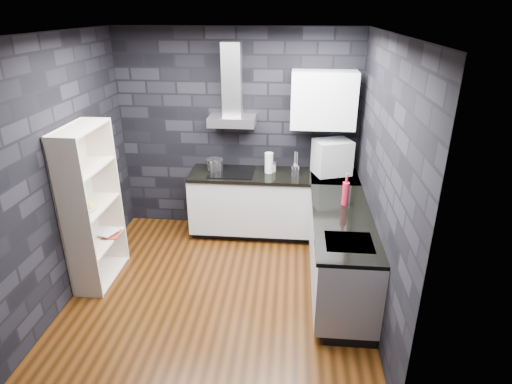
# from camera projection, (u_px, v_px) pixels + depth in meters

# --- Properties ---
(ground) EXTENTS (3.20, 3.20, 0.00)m
(ground) POSITION_uv_depth(u_px,v_px,m) (221.00, 288.00, 4.81)
(ground) COLOR #44220B
(ceiling) EXTENTS (3.20, 3.20, 0.00)m
(ceiling) POSITION_uv_depth(u_px,v_px,m) (211.00, 33.00, 3.73)
(ceiling) COLOR white
(wall_back) EXTENTS (3.20, 0.05, 2.70)m
(wall_back) POSITION_uv_depth(u_px,v_px,m) (238.00, 133.00, 5.76)
(wall_back) COLOR black
(wall_back) RESTS_ON ground
(wall_front) EXTENTS (3.20, 0.05, 2.70)m
(wall_front) POSITION_uv_depth(u_px,v_px,m) (174.00, 267.00, 2.79)
(wall_front) COLOR black
(wall_front) RESTS_ON ground
(wall_left) EXTENTS (0.05, 3.20, 2.70)m
(wall_left) POSITION_uv_depth(u_px,v_px,m) (62.00, 171.00, 4.41)
(wall_left) COLOR black
(wall_left) RESTS_ON ground
(wall_right) EXTENTS (0.05, 3.20, 2.70)m
(wall_right) POSITION_uv_depth(u_px,v_px,m) (383.00, 182.00, 4.14)
(wall_right) COLOR black
(wall_right) RESTS_ON ground
(toekick_back) EXTENTS (2.18, 0.50, 0.10)m
(toekick_back) POSITION_uv_depth(u_px,v_px,m) (272.00, 229.00, 5.97)
(toekick_back) COLOR black
(toekick_back) RESTS_ON ground
(toekick_right) EXTENTS (0.50, 1.78, 0.10)m
(toekick_right) POSITION_uv_depth(u_px,v_px,m) (341.00, 286.00, 4.77)
(toekick_right) COLOR black
(toekick_right) RESTS_ON ground
(counter_back_cab) EXTENTS (2.20, 0.60, 0.76)m
(counter_back_cab) POSITION_uv_depth(u_px,v_px,m) (273.00, 203.00, 5.76)
(counter_back_cab) COLOR silver
(counter_back_cab) RESTS_ON ground
(counter_right_cab) EXTENTS (0.60, 1.80, 0.76)m
(counter_right_cab) POSITION_uv_depth(u_px,v_px,m) (341.00, 252.00, 4.60)
(counter_right_cab) COLOR silver
(counter_right_cab) RESTS_ON ground
(counter_back_top) EXTENTS (2.20, 0.62, 0.04)m
(counter_back_top) POSITION_uv_depth(u_px,v_px,m) (273.00, 175.00, 5.60)
(counter_back_top) COLOR black
(counter_back_top) RESTS_ON counter_back_cab
(counter_right_top) EXTENTS (0.62, 1.80, 0.04)m
(counter_right_top) POSITION_uv_depth(u_px,v_px,m) (343.00, 219.00, 4.44)
(counter_right_top) COLOR black
(counter_right_top) RESTS_ON counter_right_cab
(counter_corner_top) EXTENTS (0.62, 0.62, 0.04)m
(counter_corner_top) POSITION_uv_depth(u_px,v_px,m) (335.00, 177.00, 5.54)
(counter_corner_top) COLOR black
(counter_corner_top) RESTS_ON counter_right_cab
(hood_body) EXTENTS (0.60, 0.34, 0.12)m
(hood_body) POSITION_uv_depth(u_px,v_px,m) (232.00, 121.00, 5.50)
(hood_body) COLOR silver
(hood_body) RESTS_ON wall_back
(hood_chimney) EXTENTS (0.24, 0.20, 0.90)m
(hood_chimney) POSITION_uv_depth(u_px,v_px,m) (232.00, 80.00, 5.36)
(hood_chimney) COLOR silver
(hood_chimney) RESTS_ON hood_body
(upper_cabinet) EXTENTS (0.80, 0.35, 0.70)m
(upper_cabinet) POSITION_uv_depth(u_px,v_px,m) (324.00, 100.00, 5.28)
(upper_cabinet) COLOR white
(upper_cabinet) RESTS_ON wall_back
(cooktop) EXTENTS (0.58, 0.50, 0.01)m
(cooktop) POSITION_uv_depth(u_px,v_px,m) (232.00, 172.00, 5.64)
(cooktop) COLOR black
(cooktop) RESTS_ON counter_back_top
(sink_rim) EXTENTS (0.44, 0.40, 0.01)m
(sink_rim) POSITION_uv_depth(u_px,v_px,m) (349.00, 242.00, 3.98)
(sink_rim) COLOR silver
(sink_rim) RESTS_ON counter_right_top
(pot) EXTENTS (0.22, 0.22, 0.13)m
(pot) POSITION_uv_depth(u_px,v_px,m) (215.00, 165.00, 5.70)
(pot) COLOR silver
(pot) RESTS_ON cooktop
(glass_vase) EXTENTS (0.14, 0.14, 0.27)m
(glass_vase) POSITION_uv_depth(u_px,v_px,m) (269.00, 163.00, 5.59)
(glass_vase) COLOR white
(glass_vase) RESTS_ON counter_back_top
(storage_jar) EXTENTS (0.09, 0.09, 0.11)m
(storage_jar) POSITION_uv_depth(u_px,v_px,m) (273.00, 167.00, 5.66)
(storage_jar) COLOR tan
(storage_jar) RESTS_ON counter_back_top
(utensil_crock) EXTENTS (0.13, 0.13, 0.13)m
(utensil_crock) POSITION_uv_depth(u_px,v_px,m) (295.00, 171.00, 5.52)
(utensil_crock) COLOR silver
(utensil_crock) RESTS_ON counter_back_top
(appliance_garage) EXTENTS (0.54, 0.48, 0.45)m
(appliance_garage) POSITION_uv_depth(u_px,v_px,m) (332.00, 157.00, 5.52)
(appliance_garage) COLOR #B9BDC1
(appliance_garage) RESTS_ON counter_back_top
(red_bottle) EXTENTS (0.08, 0.08, 0.26)m
(red_bottle) POSITION_uv_depth(u_px,v_px,m) (345.00, 194.00, 4.68)
(red_bottle) COLOR #B61932
(red_bottle) RESTS_ON counter_right_top
(bookshelf) EXTENTS (0.49, 0.85, 1.80)m
(bookshelf) POSITION_uv_depth(u_px,v_px,m) (92.00, 207.00, 4.66)
(bookshelf) COLOR beige
(bookshelf) RESTS_ON ground
(fruit_bowl) EXTENTS (0.23, 0.23, 0.05)m
(fruit_bowl) POSITION_uv_depth(u_px,v_px,m) (87.00, 208.00, 4.56)
(fruit_bowl) COLOR white
(fruit_bowl) RESTS_ON bookshelf
(book_red) EXTENTS (0.18, 0.04, 0.25)m
(book_red) POSITION_uv_depth(u_px,v_px,m) (102.00, 226.00, 4.95)
(book_red) COLOR maroon
(book_red) RESTS_ON bookshelf
(book_second) EXTENTS (0.15, 0.07, 0.21)m
(book_second) POSITION_uv_depth(u_px,v_px,m) (103.00, 224.00, 4.96)
(book_second) COLOR #B2B2B2
(book_second) RESTS_ON bookshelf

